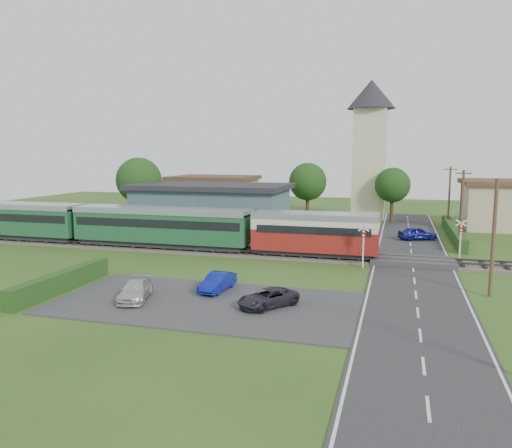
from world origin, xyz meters
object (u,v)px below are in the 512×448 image
(car_park_dark, at_px, (268,298))
(pedestrian_near, at_px, (269,233))
(car_park_blue, at_px, (218,282))
(station_building, at_px, (211,209))
(equipment_hut, at_px, (114,222))
(crossing_signal_far, at_px, (461,234))
(house_east, at_px, (502,204))
(house_west, at_px, (214,196))
(train, at_px, (130,224))
(pedestrian_far, at_px, (147,227))
(church_tower, at_px, (370,139))
(car_park_silver, at_px, (135,290))
(car_on_road, at_px, (418,233))
(crossing_signal_near, at_px, (363,239))

(car_park_dark, relative_size, pedestrian_near, 1.92)
(car_park_blue, bearing_deg, station_building, 117.82)
(equipment_hut, bearing_deg, crossing_signal_far, -1.46)
(station_building, relative_size, house_east, 1.82)
(house_west, relative_size, crossing_signal_far, 3.30)
(equipment_hut, relative_size, crossing_signal_far, 0.78)
(car_park_blue, bearing_deg, train, 143.53)
(train, relative_size, pedestrian_near, 23.34)
(house_west, relative_size, pedestrian_far, 5.76)
(church_tower, bearing_deg, pedestrian_near, -107.90)
(train, xyz_separation_m, house_east, (34.36, 22.00, 0.62))
(church_tower, bearing_deg, car_park_blue, -100.11)
(church_tower, distance_m, car_park_silver, 43.01)
(crossing_signal_far, bearing_deg, house_west, 144.23)
(station_building, relative_size, car_park_silver, 4.32)
(equipment_hut, bearing_deg, station_building, 35.92)
(car_on_road, bearing_deg, car_park_blue, 129.00)
(train, height_order, pedestrian_near, train)
(car_park_silver, height_order, pedestrian_far, pedestrian_far)
(crossing_signal_near, distance_m, car_park_blue, 12.26)
(crossing_signal_near, bearing_deg, car_on_road, 72.60)
(crossing_signal_near, distance_m, car_park_dark, 12.28)
(equipment_hut, bearing_deg, car_park_blue, -42.02)
(car_on_road, xyz_separation_m, pedestrian_near, (-12.97, -7.82, 0.70))
(crossing_signal_near, bearing_deg, car_park_blue, -131.65)
(car_park_silver, bearing_deg, car_on_road, 41.85)
(car_park_silver, bearing_deg, pedestrian_near, 63.67)
(train, bearing_deg, crossing_signal_far, 4.89)
(pedestrian_far, bearing_deg, crossing_signal_far, -87.70)
(house_east, distance_m, car_on_road, 14.35)
(equipment_hut, height_order, train, train)
(car_park_dark, distance_m, pedestrian_near, 17.84)
(equipment_hut, relative_size, church_tower, 0.14)
(church_tower, xyz_separation_m, car_on_road, (5.69, -14.71, -9.55))
(car_on_road, distance_m, pedestrian_far, 26.33)
(car_park_silver, bearing_deg, crossing_signal_near, 29.46)
(station_building, relative_size, pedestrian_far, 8.54)
(train, bearing_deg, house_west, 91.58)
(car_park_silver, bearing_deg, car_park_dark, -10.31)
(car_on_road, bearing_deg, house_west, 43.01)
(crossing_signal_near, relative_size, pedestrian_near, 1.77)
(train, xyz_separation_m, pedestrian_far, (-0.01, 3.29, -0.79))
(train, xyz_separation_m, crossing_signal_near, (20.76, -2.41, -0.04))
(church_tower, relative_size, crossing_signal_near, 5.37)
(car_on_road, bearing_deg, crossing_signal_near, 140.11)
(crossing_signal_near, relative_size, car_park_silver, 0.88)
(station_building, xyz_separation_m, house_west, (-5.00, 14.01, 0.10))
(crossing_signal_far, bearing_deg, station_building, 164.37)
(equipment_hut, xyz_separation_m, car_on_road, (28.69, 8.09, -1.07))
(equipment_hut, xyz_separation_m, crossing_signal_far, (31.60, -0.81, 0.39))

